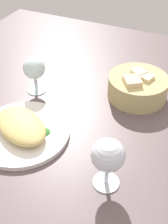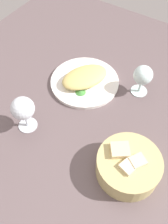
{
  "view_description": "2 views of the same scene",
  "coord_description": "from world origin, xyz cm",
  "px_view_note": "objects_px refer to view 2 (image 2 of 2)",
  "views": [
    {
      "loc": [
        27.44,
        -59.43,
        58.55
      ],
      "look_at": [
        0.99,
        -1.39,
        5.52
      ],
      "focal_mm": 46.95,
      "sensor_mm": 36.0,
      "label": 1
    },
    {
      "loc": [
        44.4,
        25.21,
        73.56
      ],
      "look_at": [
        2.35,
        -1.69,
        5.95
      ],
      "focal_mm": 40.1,
      "sensor_mm": 36.0,
      "label": 2
    }
  ],
  "objects_px": {
    "plate": "(85,82)",
    "bread_basket": "(128,165)",
    "wine_glass_near": "(23,109)",
    "wine_glass_far": "(143,76)"
  },
  "relations": [
    {
      "from": "plate",
      "to": "wine_glass_near",
      "type": "relative_size",
      "value": 1.96
    },
    {
      "from": "bread_basket",
      "to": "wine_glass_far",
      "type": "distance_m",
      "value": 0.34
    },
    {
      "from": "wine_glass_near",
      "to": "wine_glass_far",
      "type": "height_order",
      "value": "wine_glass_near"
    },
    {
      "from": "plate",
      "to": "bread_basket",
      "type": "xyz_separation_m",
      "value": [
        0.24,
        0.31,
        0.03
      ]
    },
    {
      "from": "bread_basket",
      "to": "wine_glass_near",
      "type": "bearing_deg",
      "value": -84.64
    },
    {
      "from": "bread_basket",
      "to": "wine_glass_far",
      "type": "bearing_deg",
      "value": -161.4
    },
    {
      "from": "wine_glass_near",
      "to": "bread_basket",
      "type": "bearing_deg",
      "value": 95.36
    },
    {
      "from": "wine_glass_near",
      "to": "wine_glass_far",
      "type": "distance_m",
      "value": 0.44
    },
    {
      "from": "bread_basket",
      "to": "plate",
      "type": "bearing_deg",
      "value": -128.32
    },
    {
      "from": "plate",
      "to": "bread_basket",
      "type": "relative_size",
      "value": 1.4
    }
  ]
}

